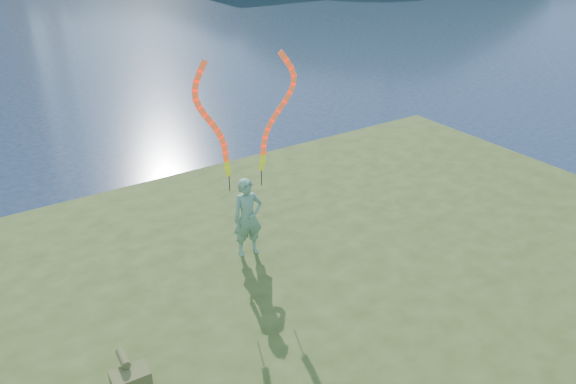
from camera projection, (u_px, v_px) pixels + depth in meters
ground at (257, 353)px, 8.97m from camera, size 320.00×320.00×0.00m
woman_with_ribbons at (246, 179)px, 9.54m from camera, size 1.96×0.49×3.86m
canvas_bag at (131, 381)px, 7.13m from camera, size 0.49×0.56×0.45m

